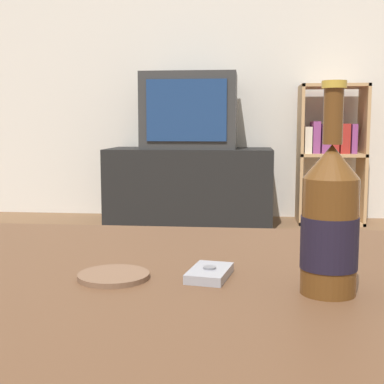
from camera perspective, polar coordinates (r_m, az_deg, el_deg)
back_wall at (r=3.86m, az=3.40°, el=16.93°), size 8.00×0.05×2.60m
coffee_table at (r=0.84m, az=-6.29°, el=-12.21°), size 1.38×0.82×0.41m
tv_stand at (r=3.52m, az=-0.22°, el=0.67°), size 1.07×0.49×0.49m
television at (r=3.50m, az=-0.23°, el=8.61°), size 0.60×0.42×0.48m
bookshelf at (r=3.63m, az=14.52°, el=4.55°), size 0.42×0.30×0.90m
beer_bottle at (r=0.75m, az=14.48°, el=-3.12°), size 0.08×0.08×0.29m
cell_phone at (r=0.82m, az=1.89°, el=-8.63°), size 0.07×0.10×0.02m
coaster at (r=0.82m, az=-8.36°, el=-8.85°), size 0.11×0.11×0.01m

